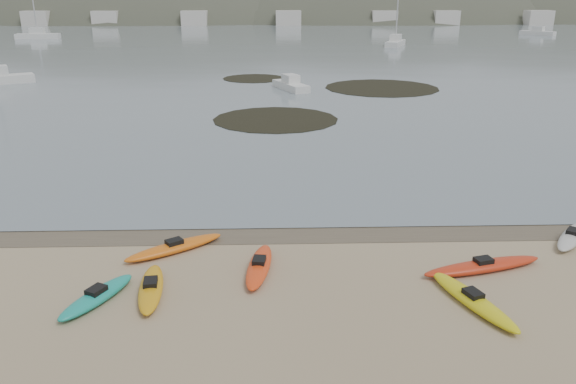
{
  "coord_description": "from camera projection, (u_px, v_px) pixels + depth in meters",
  "views": [
    {
      "loc": [
        -0.62,
        -19.8,
        8.52
      ],
      "look_at": [
        0.0,
        0.0,
        1.5
      ],
      "focal_mm": 35.0,
      "sensor_mm": 36.0,
      "label": 1
    }
  ],
  "objects": [
    {
      "name": "ground",
      "position": [
        288.0,
        229.0,
        21.52
      ],
      "size": [
        600.0,
        600.0,
        0.0
      ],
      "primitive_type": "plane",
      "color": "tan",
      "rests_on": "ground"
    },
    {
      "name": "wet_sand",
      "position": [
        288.0,
        232.0,
        21.23
      ],
      "size": [
        60.0,
        60.0,
        0.0
      ],
      "primitive_type": "plane",
      "color": "brown",
      "rests_on": "ground"
    },
    {
      "name": "water",
      "position": [
        271.0,
        10.0,
        304.13
      ],
      "size": [
        1200.0,
        1200.0,
        0.0
      ],
      "primitive_type": "plane",
      "color": "slate",
      "rests_on": "ground"
    },
    {
      "name": "kayaks",
      "position": [
        285.0,
        271.0,
        17.88
      ],
      "size": [
        23.34,
        7.61,
        0.34
      ],
      "color": "red",
      "rests_on": "ground"
    },
    {
      "name": "kelp_mats",
      "position": [
        326.0,
        94.0,
        50.02
      ],
      "size": [
        20.99,
        28.25,
        0.04
      ],
      "color": "black",
      "rests_on": "water"
    },
    {
      "name": "moored_boats",
      "position": [
        259.0,
        44.0,
        94.87
      ],
      "size": [
        111.14,
        76.99,
        1.15
      ],
      "color": "silver",
      "rests_on": "ground"
    },
    {
      "name": "far_hills",
      "position": [
        376.0,
        62.0,
        210.73
      ],
      "size": [
        550.0,
        135.0,
        80.0
      ],
      "color": "#384235",
      "rests_on": "ground"
    },
    {
      "name": "far_town",
      "position": [
        293.0,
        18.0,
        157.62
      ],
      "size": [
        199.0,
        5.0,
        4.0
      ],
      "color": "beige",
      "rests_on": "ground"
    }
  ]
}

